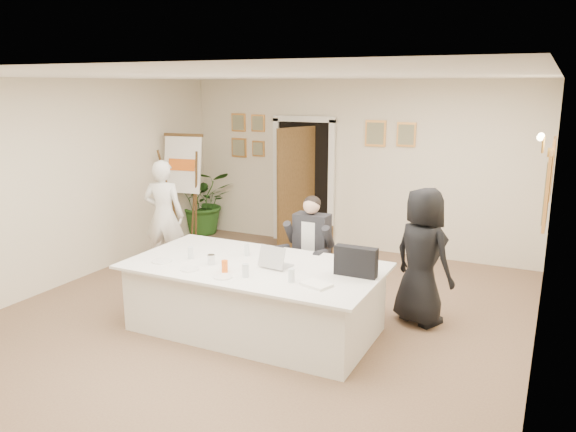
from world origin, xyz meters
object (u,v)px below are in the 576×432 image
(laptop_bag, at_px, (356,261))
(oj_glass, at_px, (225,266))
(steel_jug, at_px, (211,260))
(seated_man, at_px, (310,249))
(standing_woman, at_px, (422,256))
(laptop, at_px, (277,254))
(conference_table, at_px, (255,297))
(paper_stack, at_px, (316,284))
(standing_man, at_px, (164,215))
(flip_chart, at_px, (187,197))
(potted_palm, at_px, (205,202))

(laptop_bag, relative_size, oj_glass, 3.43)
(laptop_bag, xyz_separation_m, steel_jug, (-1.56, -0.34, -0.10))
(seated_man, distance_m, standing_woman, 1.41)
(standing_woman, relative_size, laptop, 4.67)
(conference_table, xyz_separation_m, laptop, (0.25, 0.05, 0.52))
(paper_stack, bearing_deg, standing_woman, 61.30)
(laptop, height_order, steel_jug, laptop)
(seated_man, bearing_deg, laptop, -88.42)
(standing_woman, distance_m, laptop, 1.69)
(standing_man, distance_m, standing_woman, 3.89)
(oj_glass, bearing_deg, standing_man, 141.76)
(standing_woman, relative_size, laptop_bag, 3.59)
(standing_man, bearing_deg, laptop, 136.87)
(flip_chart, height_order, standing_woman, flip_chart)
(oj_glass, bearing_deg, standing_woman, 38.13)
(seated_man, bearing_deg, conference_table, -102.23)
(conference_table, relative_size, flip_chart, 1.48)
(conference_table, distance_m, steel_jug, 0.65)
(standing_woman, bearing_deg, potted_palm, 1.85)
(paper_stack, bearing_deg, seated_man, 116.04)
(paper_stack, relative_size, oj_glass, 2.19)
(steel_jug, bearing_deg, flip_chart, 130.36)
(conference_table, height_order, paper_stack, paper_stack)
(standing_man, height_order, oj_glass, standing_man)
(standing_woman, bearing_deg, flip_chart, 10.62)
(flip_chart, xyz_separation_m, laptop, (2.91, -2.37, 0.04))
(oj_glass, bearing_deg, laptop, 46.20)
(conference_table, xyz_separation_m, flip_chart, (-2.66, 2.42, 0.48))
(paper_stack, bearing_deg, oj_glass, -177.56)
(laptop, relative_size, steel_jug, 3.12)
(seated_man, height_order, flip_chart, flip_chart)
(flip_chart, xyz_separation_m, laptop_bag, (3.79, -2.29, 0.06))
(conference_table, bearing_deg, potted_palm, 131.35)
(laptop, distance_m, laptop_bag, 0.89)
(standing_woman, height_order, paper_stack, standing_woman)
(seated_man, relative_size, standing_man, 0.84)
(laptop_bag, bearing_deg, laptop, -175.21)
(laptop_bag, xyz_separation_m, paper_stack, (-0.25, -0.46, -0.14))
(laptop, relative_size, laptop_bag, 0.77)
(standing_woman, height_order, potted_palm, standing_woman)
(steel_jug, bearing_deg, potted_palm, 125.28)
(paper_stack, bearing_deg, conference_table, 159.97)
(laptop_bag, distance_m, paper_stack, 0.54)
(flip_chart, distance_m, potted_palm, 0.98)
(laptop_bag, xyz_separation_m, oj_glass, (-1.28, -0.50, -0.09))
(standing_woman, xyz_separation_m, oj_glass, (-1.77, -1.39, 0.04))
(potted_palm, bearing_deg, laptop_bag, -38.18)
(potted_palm, relative_size, laptop, 3.47)
(flip_chart, height_order, laptop, flip_chart)
(flip_chart, distance_m, laptop, 3.75)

